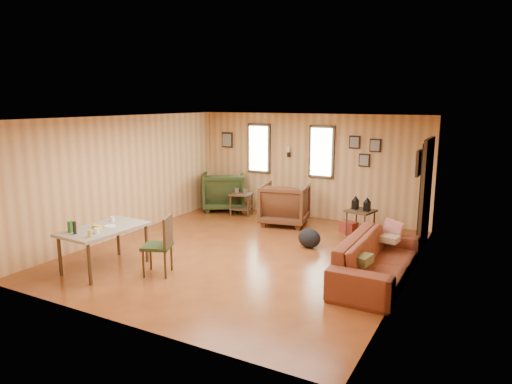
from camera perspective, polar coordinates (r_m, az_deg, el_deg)
room at (r=8.08m, az=0.63°, el=0.81°), size 5.54×6.04×2.44m
sofa at (r=7.15m, az=15.01°, el=-7.25°), size 0.68×2.30×0.90m
recliner_brown at (r=10.02m, az=3.64°, el=-1.25°), size 1.15×1.10×1.01m
recliner_green at (r=11.38m, az=-4.06°, el=0.33°), size 1.34×1.32×1.03m
end_table at (r=10.84m, az=-1.84°, el=-1.01°), size 0.61×0.58×0.65m
side_table at (r=9.42m, az=12.98°, el=-2.06°), size 0.60×0.60×0.80m
cooler at (r=9.66m, az=11.51°, el=-4.31°), size 0.38×0.32×0.23m
backpack at (r=8.54m, az=6.69°, el=-5.74°), size 0.52×0.46×0.37m
sofa_pillows at (r=7.29m, az=14.64°, el=-6.44°), size 0.59×1.72×0.35m
dining_table at (r=7.72m, az=-18.56°, el=-4.70°), size 0.88×1.39×0.89m
dining_chair at (r=7.27m, az=-11.74°, el=-6.14°), size 0.56×0.56×0.94m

